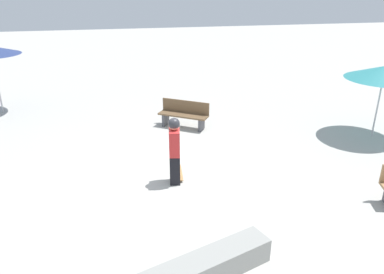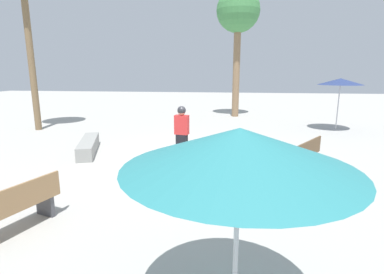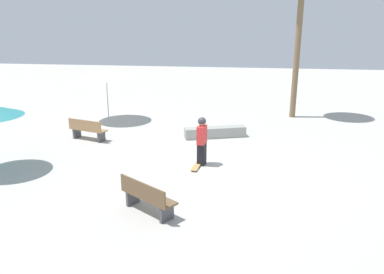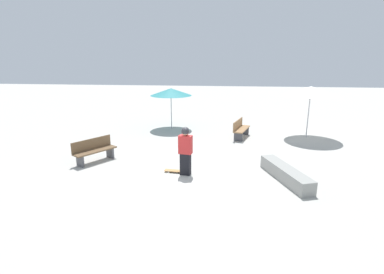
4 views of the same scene
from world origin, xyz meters
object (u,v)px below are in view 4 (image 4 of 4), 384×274
shade_umbrella_white (311,91)px  bench_near (94,151)px  skateboard (176,171)px  bench_far (241,129)px  shade_umbrella_teal (171,92)px  skater_main (185,149)px  concrete_ledge (285,174)px

shade_umbrella_white → bench_near: bearing=116.5°
skateboard → bench_far: bearing=-110.3°
bench_far → shade_umbrella_teal: shade_umbrella_teal is taller
bench_near → bench_far: same height
skater_main → shade_umbrella_teal: 6.64m
shade_umbrella_white → concrete_ledge: bearing=159.6°
skater_main → concrete_ledge: skater_main is taller
bench_near → shade_umbrella_white: shade_umbrella_white is taller
concrete_ledge → bench_far: bench_far is taller
bench_far → skateboard: bearing=-9.5°
bench_far → shade_umbrella_teal: bearing=-96.0°
skater_main → skateboard: skater_main is taller
concrete_ledge → shade_umbrella_white: (5.31, -1.97, 2.01)m
skateboard → shade_umbrella_teal: bearing=-72.6°
concrete_ledge → bench_far: size_ratio=1.51×
skateboard → bench_near: 3.26m
concrete_ledge → bench_near: bench_near is taller
shade_umbrella_teal → bench_near: bearing=160.8°
shade_umbrella_white → shade_umbrella_teal: bearing=80.0°
bench_far → bench_near: bearing=-37.2°
skater_main → shade_umbrella_teal: shade_umbrella_teal is taller
bench_far → shade_umbrella_teal: size_ratio=0.77×
bench_near → concrete_ledge: bearing=115.2°
skateboard → bench_far: size_ratio=0.49×
bench_near → bench_far: bearing=159.6°
bench_near → shade_umbrella_teal: shade_umbrella_teal is taller
concrete_ledge → bench_far: 5.11m
skater_main → bench_far: 5.26m
concrete_ledge → bench_near: (1.01, 6.65, 0.21)m
bench_near → bench_far: 6.78m
skateboard → skater_main: bearing=165.1°
bench_far → shade_umbrella_white: bearing=113.0°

